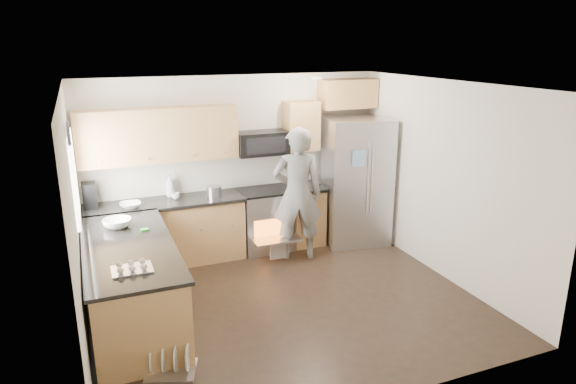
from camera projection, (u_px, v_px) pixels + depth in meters
name	position (u px, v px, depth m)	size (l,w,h in m)	color
ground	(285.00, 301.00, 6.28)	(4.50, 4.50, 0.00)	black
room_shell	(281.00, 169.00, 5.81)	(4.54, 4.04, 2.62)	beige
back_cabinet_run	(202.00, 193.00, 7.35)	(4.45, 0.64, 2.50)	#B9894A
peninsula	(132.00, 283.00, 5.74)	(0.96, 2.36, 1.03)	#B9894A
stove_range	(265.00, 206.00, 7.72)	(0.76, 0.97, 1.79)	#B7B7BC
refrigerator	(356.00, 181.00, 7.93)	(1.07, 0.90, 1.96)	#B7B7BC
person	(297.00, 194.00, 7.32)	(0.71, 0.46, 1.93)	slate
dish_rack	(171.00, 365.00, 4.91)	(0.56, 0.50, 0.29)	#B7B7BC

